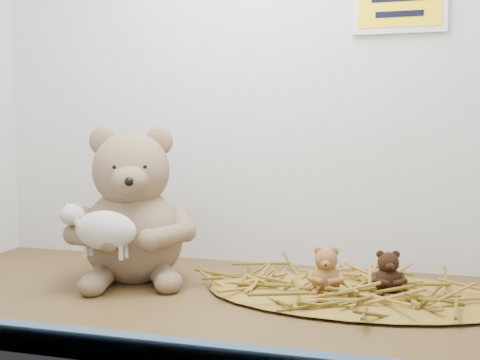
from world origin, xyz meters
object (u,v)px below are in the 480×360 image
(main_teddy, at_px, (132,204))
(mini_teddy_tan, at_px, (326,268))
(toy_lamb, at_px, (105,230))
(mini_teddy_brown, at_px, (388,270))

(main_teddy, distance_m, mini_teddy_tan, 0.39)
(toy_lamb, distance_m, mini_teddy_tan, 0.40)
(toy_lamb, height_order, mini_teddy_brown, toy_lamb)
(main_teddy, relative_size, toy_lamb, 1.97)
(toy_lamb, bearing_deg, mini_teddy_brown, 13.85)
(main_teddy, bearing_deg, mini_teddy_brown, -22.22)
(main_teddy, distance_m, toy_lamb, 0.11)
(main_teddy, bearing_deg, toy_lamb, -113.64)
(main_teddy, xyz_separation_m, mini_teddy_tan, (0.38, -0.01, -0.10))
(main_teddy, height_order, mini_teddy_tan, main_teddy)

